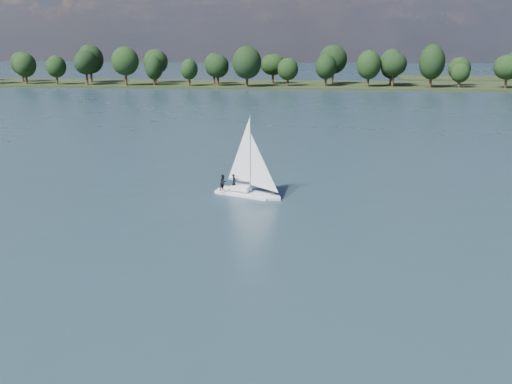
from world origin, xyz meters
TOP-DOWN VIEW (x-y plane):
  - ground at (0.00, 100.00)m, footprint 700.00×700.00m
  - far_shore at (0.00, 212.00)m, footprint 660.00×40.00m
  - sailboat at (2.36, 45.32)m, footprint 7.75×4.95m
  - treeline at (-15.62, 209.26)m, footprint 562.44×74.59m

SIDE VIEW (x-z plane):
  - ground at x=0.00m, z-range 0.00..0.00m
  - far_shore at x=0.00m, z-range -0.75..0.75m
  - sailboat at x=2.36m, z-range -2.19..7.73m
  - treeline at x=-15.62m, z-range -0.84..16.80m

